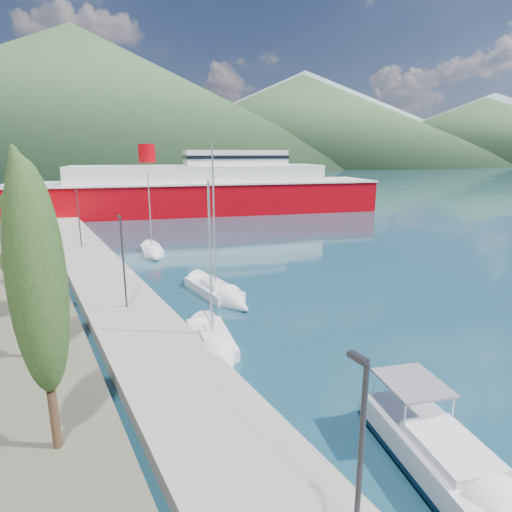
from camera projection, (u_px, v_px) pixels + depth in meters
ground at (74, 191)px, 121.39m from camera, size 1400.00×1400.00×0.00m
quay at (99, 274)px, 37.28m from camera, size 5.00×88.00×0.80m
hills_far at (131, 103)px, 591.84m from camera, size 1480.00×900.00×180.00m
hills_near at (153, 107)px, 370.41m from camera, size 1010.00×520.00×115.00m
tree_row at (21, 204)px, 40.02m from camera, size 4.17×61.71×11.23m
lamp_posts at (124, 260)px, 27.23m from camera, size 0.15×43.61×6.06m
motor_cruiser at (464, 486)px, 13.45m from camera, size 4.71×8.81×3.12m
sailboat_near at (217, 353)px, 22.92m from camera, size 3.56×7.34×10.14m
sailboat_mid at (226, 297)px, 31.73m from camera, size 2.64×8.62×12.27m
sailboat_far at (154, 254)px, 45.18m from camera, size 3.05×6.69×9.47m
ferry at (201, 191)px, 77.41m from camera, size 65.59×29.48×12.76m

